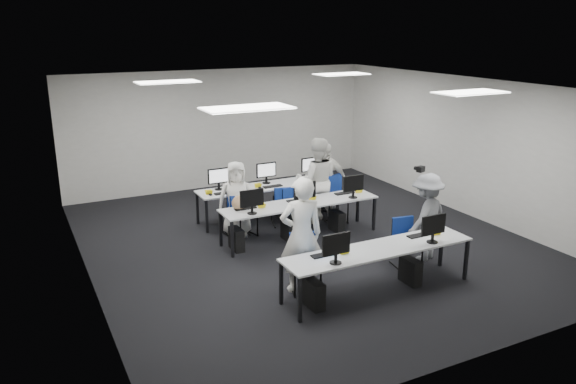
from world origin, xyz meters
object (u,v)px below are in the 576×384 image
student_2 (237,199)px  student_3 (325,181)px  chair_4 (334,207)px  chair_7 (326,203)px  chair_1 (406,252)px  chair_5 (236,221)px  desk_front (379,251)px  chair_0 (305,273)px  chair_2 (242,222)px  student_0 (301,235)px  chair_6 (282,212)px  chair_3 (295,217)px  desk_mid (300,205)px  student_1 (317,180)px  photographer (426,217)px

student_2 → student_3: size_ratio=0.91×
chair_4 → chair_7: (-0.01, 0.33, 0.01)m
chair_1 → chair_5: (-2.07, 2.78, 0.01)m
desk_front → chair_0: 1.22m
student_3 → chair_2: bearing=-150.2°
student_0 → student_3: 3.57m
chair_0 → chair_6: chair_0 is taller
chair_3 → student_3: (0.90, 0.37, 0.56)m
chair_2 → chair_6: chair_2 is taller
desk_mid → student_0: 2.28m
chair_1 → student_2: 3.46m
student_1 → student_2: student_1 is taller
student_3 → chair_1: bearing=-67.1°
chair_6 → student_0: student_0 is taller
chair_1 → chair_6: chair_6 is taller
chair_2 → student_0: student_0 is taller
chair_3 → student_0: 2.86m
chair_7 → student_3: 0.52m
desk_front → chair_0: bearing=151.6°
chair_4 → chair_6: size_ratio=1.10×
chair_5 → chair_2: bearing=-54.0°
chair_0 → chair_2: chair_2 is taller
chair_3 → chair_7: (0.97, 0.40, 0.04)m
desk_front → student_2: 3.47m
photographer → chair_6: bearing=-81.8°
student_1 → chair_5: bearing=23.1°
chair_1 → chair_4: (0.12, 2.59, 0.03)m
desk_mid → student_2: student_2 is taller
chair_4 → chair_7: bearing=102.6°
chair_5 → chair_6: (1.09, 0.11, -0.01)m
chair_7 → photographer: (0.40, -2.79, 0.48)m
chair_3 → chair_6: bearing=104.1°
chair_6 → chair_7: 1.09m
desk_mid → photographer: photographer is taller
desk_front → chair_1: (1.01, 0.57, -0.41)m
chair_2 → student_3: (2.02, 0.21, 0.54)m
chair_5 → student_0: size_ratio=0.47×
chair_3 → desk_mid: bearing=-110.8°
student_3 → photographer: size_ratio=1.05×
desk_mid → chair_2: 1.23m
desk_front → chair_0: size_ratio=3.50×
chair_0 → chair_5: bearing=107.4°
desk_mid → chair_5: chair_5 is taller
desk_front → student_3: 3.62m
chair_2 → student_0: bearing=-104.0°
chair_5 → student_1: size_ratio=0.49×
chair_1 → chair_4: 2.59m
chair_1 → student_2: size_ratio=0.56×
chair_1 → desk_front: bearing=-141.2°
chair_2 → photographer: 3.60m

